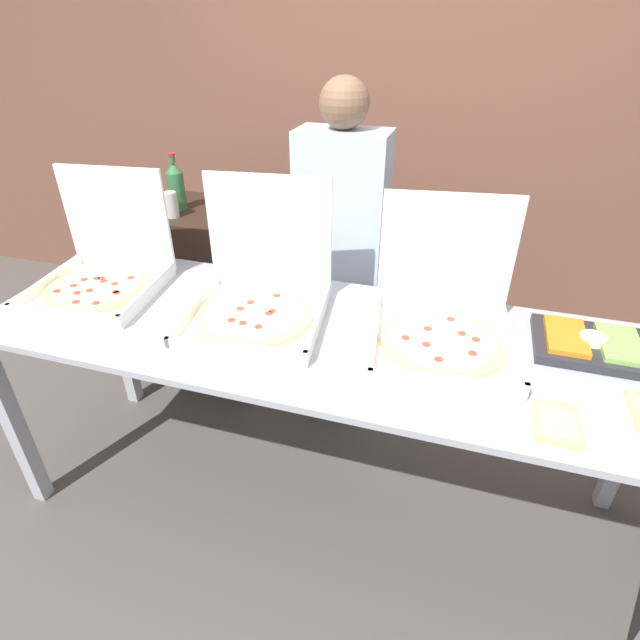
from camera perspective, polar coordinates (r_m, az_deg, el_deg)
The scene contains 13 objects.
ground_plane at distance 2.38m, azimuth 0.00°, elevation -19.72°, with size 16.00×16.00×0.00m, color #514C47.
brick_wall_behind at distance 3.18m, azimuth 9.87°, elevation 22.94°, with size 10.00×0.06×2.80m.
buffet_table at distance 1.83m, azimuth 0.00°, elevation -4.06°, with size 2.50×0.80×0.89m.
pizza_box_far_left at distance 1.85m, azimuth -6.99°, elevation 2.90°, with size 0.54×0.55×0.48m.
pizza_box_near_right at distance 2.20m, azimuth -23.62°, elevation 5.16°, with size 0.51×0.52×0.45m.
pizza_box_far_right at distance 1.74m, azimuth 13.90°, elevation 0.03°, with size 0.53×0.54×0.46m.
paper_plate_front_left at distance 1.53m, azimuth 25.45°, elevation -10.75°, with size 0.22×0.22×0.03m.
veggie_tray at distance 1.90m, azimuth 28.60°, elevation -2.42°, with size 0.37×0.28×0.05m.
sideboard_podium at distance 2.88m, azimuth -12.19°, elevation 2.76°, with size 0.68×0.50×1.01m.
soda_bottle at distance 2.67m, azimuth -16.13°, elevation 14.53°, with size 0.08×0.08×0.28m.
soda_can_silver at distance 2.59m, azimuth -16.66°, elevation 12.53°, with size 0.07×0.07×0.12m.
soda_can_colored at distance 2.51m, azimuth -9.93°, elevation 12.82°, with size 0.07×0.07×0.12m.
person_guest_plaid at distance 2.38m, azimuth 2.38°, elevation 6.93°, with size 0.40×0.22×1.66m.
Camera 1 is at (0.44, -1.42, 1.86)m, focal length 28.00 mm.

